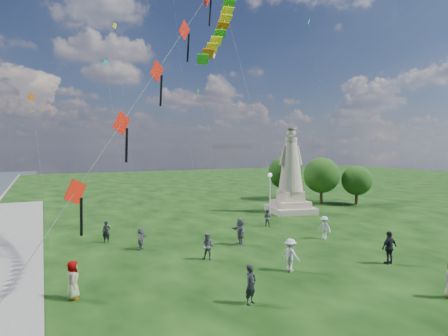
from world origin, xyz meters
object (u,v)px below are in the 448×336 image
lamppost (270,186)px  person_8 (324,227)px  person_2 (290,255)px  person_6 (106,232)px  person_0 (251,284)px  person_1 (208,247)px  person_5 (141,238)px  person_7 (267,218)px  person_3 (389,247)px  statue (291,181)px  person_10 (73,280)px  person_11 (240,231)px

lamppost → person_8: 8.95m
person_2 → person_6: 13.50m
person_0 → person_1: bearing=56.6°
lamppost → person_5: size_ratio=2.87×
person_6 → person_7: size_ratio=1.04×
person_1 → person_3: 10.68m
person_5 → person_8: person_8 is taller
lamppost → person_6: lamppost is taller
person_0 → statue: bearing=23.7°
lamppost → person_5: lamppost is taller
person_3 → person_10: 17.24m
lamppost → person_1: lamppost is taller
statue → person_2: 18.81m
person_2 → person_11: person_11 is taller
person_8 → person_11: bearing=-119.5°
person_1 → person_3: person_3 is taller
person_0 → person_8: size_ratio=1.02×
person_1 → person_3: bearing=14.8°
person_7 → person_3: bearing=148.7°
statue → person_6: (-19.21, -4.39, -2.54)m
person_5 → lamppost: bearing=-34.4°
person_7 → person_11: size_ratio=0.78×
person_5 → person_10: size_ratio=0.87×
person_10 → person_11: bearing=-59.4°
person_6 → person_2: bearing=-28.0°
person_3 → person_7: size_ratio=1.30×
statue → person_0: 23.63m
person_3 → person_7: person_3 is taller
person_0 → person_2: bearing=8.3°
lamppost → person_8: (-0.78, -8.62, -2.29)m
statue → person_1: bearing=-129.4°
person_6 → person_10: 10.02m
person_0 → person_11: bearing=38.2°
statue → person_10: (-22.09, -13.99, -2.45)m
person_1 → person_11: bearing=77.6°
person_7 → person_1: bearing=92.9°
person_0 → person_7: size_ratio=1.17×
person_6 → lamppost: bearing=34.2°
lamppost → person_7: (-2.20, -3.02, -2.40)m
statue → person_1: statue is taller
person_6 → person_11: 9.56m
statue → person_11: (-10.90, -9.11, -2.36)m
person_0 → person_1: 6.69m
person_5 → person_11: bearing=-72.0°
person_3 → person_6: bearing=-41.2°
person_5 → person_10: 8.15m
statue → person_11: 14.40m
person_10 → person_6: bearing=-9.7°
person_2 → person_11: size_ratio=0.93×
statue → person_6: 19.87m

